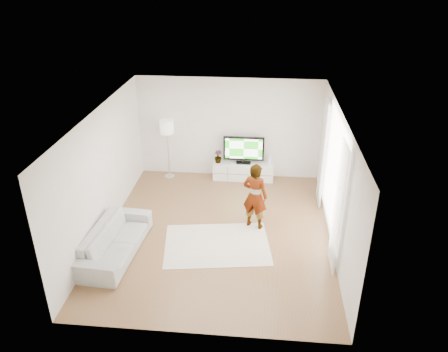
# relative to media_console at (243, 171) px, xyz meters

# --- Properties ---
(floor) EXTENTS (6.00, 6.00, 0.00)m
(floor) POSITION_rel_media_console_xyz_m (-0.43, -2.76, -0.23)
(floor) COLOR #8D5F40
(floor) RESTS_ON ground
(ceiling) EXTENTS (6.00, 6.00, 0.00)m
(ceiling) POSITION_rel_media_console_xyz_m (-0.43, -2.76, 2.57)
(ceiling) COLOR white
(ceiling) RESTS_ON wall_back
(wall_left) EXTENTS (0.02, 6.00, 2.80)m
(wall_left) POSITION_rel_media_console_xyz_m (-2.93, -2.76, 1.17)
(wall_left) COLOR white
(wall_left) RESTS_ON floor
(wall_right) EXTENTS (0.02, 6.00, 2.80)m
(wall_right) POSITION_rel_media_console_xyz_m (2.07, -2.76, 1.17)
(wall_right) COLOR white
(wall_right) RESTS_ON floor
(wall_back) EXTENTS (5.00, 0.02, 2.80)m
(wall_back) POSITION_rel_media_console_xyz_m (-0.43, 0.24, 1.17)
(wall_back) COLOR white
(wall_back) RESTS_ON floor
(wall_front) EXTENTS (5.00, 0.02, 2.80)m
(wall_front) POSITION_rel_media_console_xyz_m (-0.43, -5.76, 1.17)
(wall_front) COLOR white
(wall_front) RESTS_ON floor
(window) EXTENTS (0.01, 2.60, 2.50)m
(window) POSITION_rel_media_console_xyz_m (2.05, -2.46, 1.22)
(window) COLOR white
(window) RESTS_ON wall_right
(curtain_near) EXTENTS (0.04, 0.70, 2.60)m
(curtain_near) POSITION_rel_media_console_xyz_m (1.97, -3.76, 1.12)
(curtain_near) COLOR white
(curtain_near) RESTS_ON floor
(curtain_far) EXTENTS (0.04, 0.70, 2.60)m
(curtain_far) POSITION_rel_media_console_xyz_m (1.97, -1.16, 1.12)
(curtain_far) COLOR white
(curtain_far) RESTS_ON floor
(media_console) EXTENTS (1.67, 0.47, 0.47)m
(media_console) POSITION_rel_media_console_xyz_m (0.00, 0.00, 0.00)
(media_console) COLOR white
(media_console) RESTS_ON floor
(television) EXTENTS (1.11, 0.22, 0.77)m
(television) POSITION_rel_media_console_xyz_m (-0.00, 0.03, 0.65)
(television) COLOR black
(television) RESTS_ON media_console
(game_console) EXTENTS (0.06, 0.17, 0.23)m
(game_console) POSITION_rel_media_console_xyz_m (0.73, -0.00, 0.35)
(game_console) COLOR white
(game_console) RESTS_ON media_console
(potted_plant) EXTENTS (0.21, 0.21, 0.35)m
(potted_plant) POSITION_rel_media_console_xyz_m (-0.71, 0.00, 0.41)
(potted_plant) COLOR #3F7238
(potted_plant) RESTS_ON media_console
(rug) EXTENTS (2.45, 1.92, 0.01)m
(rug) POSITION_rel_media_console_xyz_m (-0.39, -3.24, -0.23)
(rug) COLOR beige
(rug) RESTS_ON floor
(player) EXTENTS (0.67, 0.55, 1.57)m
(player) POSITION_rel_media_console_xyz_m (0.39, -2.43, 0.56)
(player) COLOR #334772
(player) RESTS_ON rug
(sofa) EXTENTS (1.03, 2.27, 0.65)m
(sofa) POSITION_rel_media_console_xyz_m (-2.45, -3.74, 0.09)
(sofa) COLOR beige
(sofa) RESTS_ON floor
(floor_lamp) EXTENTS (0.37, 0.37, 1.67)m
(floor_lamp) POSITION_rel_media_console_xyz_m (-2.09, -0.06, 1.18)
(floor_lamp) COLOR silver
(floor_lamp) RESTS_ON floor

